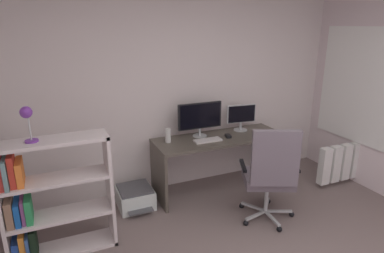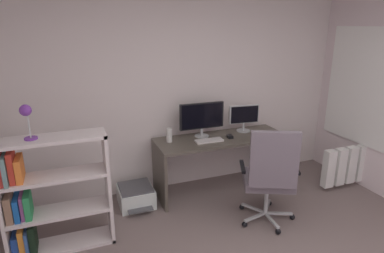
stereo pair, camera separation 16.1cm
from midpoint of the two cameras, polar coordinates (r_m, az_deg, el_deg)
name	(u,v)px [view 1 (the left image)]	position (r m, az deg, el deg)	size (l,w,h in m)	color
wall_back	(176,89)	(4.23, -3.89, 6.48)	(4.50, 0.10, 2.59)	silver
window_pane	(366,87)	(4.76, 26.95, 6.05)	(0.01, 1.35, 1.41)	white
window_frame	(366,87)	(4.76, 26.90, 6.04)	(0.02, 1.43, 1.49)	white
desk	(219,150)	(4.23, 3.65, -4.12)	(1.66, 0.58, 0.73)	#50483F
monitor_main	(200,117)	(4.11, 0.25, 1.66)	(0.58, 0.18, 0.43)	#B2B5B7
monitor_secondary	(241,115)	(4.39, 7.42, 1.91)	(0.40, 0.18, 0.35)	#B2B5B7
keyboard	(208,140)	(4.01, 1.58, -2.40)	(0.34, 0.13, 0.02)	silver
computer_mouse	(228,136)	(4.16, 5.13, -1.63)	(0.06, 0.10, 0.03)	black
desktop_speaker	(168,136)	(3.97, -5.32, -1.57)	(0.07, 0.07, 0.17)	silver
office_chair	(271,172)	(3.58, 12.14, -7.74)	(0.67, 0.66, 1.11)	#B7BABC
bookshelf	(45,202)	(3.38, -25.29, -11.63)	(0.96, 0.30, 1.13)	silver
desk_lamp	(27,117)	(3.10, -27.89, 1.38)	(0.11, 0.11, 0.31)	purple
printer	(135,197)	(4.08, -10.90, -11.86)	(0.40, 0.50, 0.24)	white
radiator	(350,161)	(4.96, 24.67, -5.40)	(1.03, 0.10, 0.50)	white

